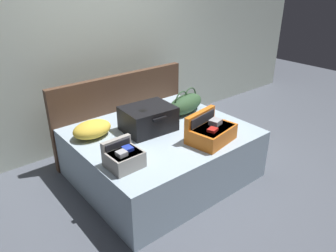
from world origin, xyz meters
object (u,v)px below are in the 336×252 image
at_px(bed, 161,153).
at_px(hard_case_medium, 211,132).
at_px(hard_case_small, 124,157).
at_px(pillow_near_headboard, 92,129).
at_px(duffel_bag, 186,104).
at_px(hard_case_large, 148,118).

distance_m(bed, hard_case_medium, 0.68).
xyz_separation_m(hard_case_small, pillow_near_headboard, (0.05, 0.70, -0.01)).
bearing_deg(duffel_bag, bed, -159.23).
height_order(hard_case_large, hard_case_medium, hard_case_medium).
bearing_deg(bed, duffel_bag, 20.77).
xyz_separation_m(hard_case_large, hard_case_medium, (0.34, -0.61, -0.03)).
relative_size(bed, pillow_near_headboard, 4.30).
bearing_deg(pillow_near_headboard, hard_case_medium, -43.69).
xyz_separation_m(hard_case_medium, hard_case_small, (-0.94, 0.15, -0.01)).
bearing_deg(duffel_bag, pillow_near_headboard, 173.11).
relative_size(hard_case_large, duffel_bag, 0.92).
relative_size(bed, hard_case_large, 3.22).
relative_size(hard_case_small, duffel_bag, 0.49).
height_order(hard_case_large, hard_case_small, hard_case_large).
bearing_deg(bed, pillow_near_headboard, 151.39).
bearing_deg(hard_case_small, duffel_bag, 22.52).
bearing_deg(hard_case_small, pillow_near_headboard, 84.04).
bearing_deg(hard_case_large, hard_case_small, -138.78).
distance_m(hard_case_medium, duffel_bag, 0.76).
bearing_deg(hard_case_large, bed, -47.04).
xyz_separation_m(bed, hard_case_medium, (0.25, -0.50, 0.38)).
height_order(hard_case_large, duffel_bag, duffel_bag).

